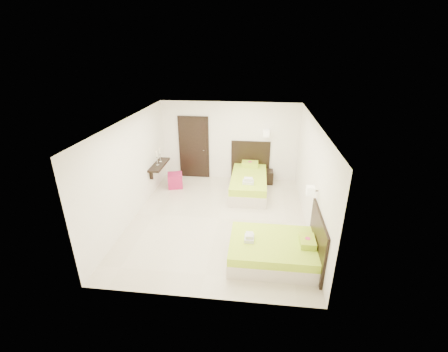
# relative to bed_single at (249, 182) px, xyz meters

# --- Properties ---
(floor) EXTENTS (5.50, 5.50, 0.00)m
(floor) POSITION_rel_bed_single_xyz_m (-0.71, -1.76, -0.32)
(floor) COLOR beige
(floor) RESTS_ON ground
(bed_single) EXTENTS (1.28, 2.14, 1.77)m
(bed_single) POSITION_rel_bed_single_xyz_m (0.00, 0.00, 0.00)
(bed_single) COLOR beige
(bed_single) RESTS_ON ground
(bed_double) EXTENTS (1.82, 1.54, 1.50)m
(bed_double) POSITION_rel_bed_single_xyz_m (0.70, -3.30, -0.05)
(bed_double) COLOR beige
(bed_double) RESTS_ON ground
(nightstand) EXTENTS (0.49, 0.44, 0.43)m
(nightstand) POSITION_rel_bed_single_xyz_m (0.53, 0.69, -0.11)
(nightstand) COLOR black
(nightstand) RESTS_ON ground
(ottoman) EXTENTS (0.56, 0.56, 0.46)m
(ottoman) POSITION_rel_bed_single_xyz_m (-2.37, 0.02, -0.09)
(ottoman) COLOR #981442
(ottoman) RESTS_ON ground
(door) EXTENTS (1.02, 0.15, 2.14)m
(door) POSITION_rel_bed_single_xyz_m (-1.91, 0.94, 0.73)
(door) COLOR black
(door) RESTS_ON ground
(console_shelf) EXTENTS (0.35, 1.20, 0.78)m
(console_shelf) POSITION_rel_bed_single_xyz_m (-2.80, -0.16, 0.50)
(console_shelf) COLOR black
(console_shelf) RESTS_ON ground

